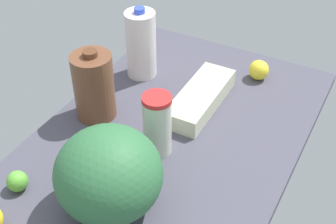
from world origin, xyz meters
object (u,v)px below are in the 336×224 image
object	(u,v)px
chocolate_milk_jug	(94,86)
lime_far_back	(17,181)
watermelon	(110,175)
milk_jug	(141,44)
lemon_by_jug	(259,70)
egg_carton	(201,98)
tumbler_cup	(158,125)

from	to	relation	value
chocolate_milk_jug	lime_far_back	distance (cm)	38.01
watermelon	chocolate_milk_jug	world-z (taller)	watermelon
lime_far_back	watermelon	bearing A→B (deg)	-75.20
milk_jug	lemon_by_jug	size ratio (longest dim) A/B	3.66
chocolate_milk_jug	lime_far_back	size ratio (longest dim) A/B	4.11
egg_carton	lemon_by_jug	bearing A→B (deg)	-25.83
tumbler_cup	lemon_by_jug	xyz separation A→B (cm)	(50.34, -12.96, -6.35)
egg_carton	watermelon	bearing A→B (deg)	177.81
egg_carton	lime_far_back	size ratio (longest dim) A/B	5.70
watermelon	chocolate_milk_jug	size ratio (longest dim) A/B	1.14
milk_jug	egg_carton	size ratio (longest dim) A/B	0.79
lemon_by_jug	lime_far_back	bearing A→B (deg)	154.40
tumbler_cup	egg_carton	bearing A→B (deg)	-3.09
tumbler_cup	lemon_by_jug	size ratio (longest dim) A/B	2.76
egg_carton	tumbler_cup	size ratio (longest dim) A/B	1.68
watermelon	egg_carton	size ratio (longest dim) A/B	0.82
egg_carton	milk_jug	bearing A→B (deg)	74.64
egg_carton	lemon_by_jug	xyz separation A→B (cm)	(24.37, -11.56, 0.52)
lemon_by_jug	chocolate_milk_jug	bearing A→B (deg)	138.56
egg_carton	lime_far_back	xyz separation A→B (cm)	(-57.36, 27.60, -0.16)
chocolate_milk_jug	egg_carton	size ratio (longest dim) A/B	0.72
watermelon	lime_far_back	bearing A→B (deg)	104.80
milk_jug	egg_carton	xyz separation A→B (cm)	(-7.19, -27.03, -9.26)
egg_carton	lime_far_back	bearing A→B (deg)	153.85
milk_jug	tumbler_cup	xyz separation A→B (cm)	(-33.16, -25.62, -2.40)
egg_carton	tumbler_cup	bearing A→B (deg)	176.45
milk_jug	chocolate_milk_jug	size ratio (longest dim) A/B	1.10
milk_jug	lemon_by_jug	world-z (taller)	milk_jug
lime_far_back	lemon_by_jug	size ratio (longest dim) A/B	0.81
chocolate_milk_jug	tumbler_cup	bearing A→B (deg)	-102.18
egg_carton	lime_far_back	world-z (taller)	egg_carton
watermelon	lemon_by_jug	world-z (taller)	watermelon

